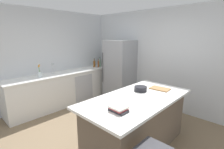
% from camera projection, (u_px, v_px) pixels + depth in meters
% --- Properties ---
extents(ground_plane, '(7.20, 7.20, 0.00)m').
position_uv_depth(ground_plane, '(103.00, 142.00, 3.01)').
color(ground_plane, '#7A664C').
extents(wall_rear, '(6.00, 0.10, 2.60)m').
position_uv_depth(wall_rear, '(165.00, 60.00, 4.29)').
color(wall_rear, silver).
rests_on(wall_rear, ground_plane).
extents(wall_left, '(0.10, 6.00, 2.60)m').
position_uv_depth(wall_left, '(39.00, 59.00, 4.36)').
color(wall_left, silver).
rests_on(wall_left, ground_plane).
extents(counter_run_left, '(0.66, 3.17, 0.91)m').
position_uv_depth(counter_run_left, '(66.00, 88.00, 4.68)').
color(counter_run_left, silver).
rests_on(counter_run_left, ground_plane).
extents(kitchen_island, '(1.02, 2.04, 0.91)m').
position_uv_depth(kitchen_island, '(137.00, 122.00, 2.82)').
color(kitchen_island, brown).
rests_on(kitchen_island, ground_plane).
extents(refrigerator, '(0.79, 0.73, 1.79)m').
position_uv_depth(refrigerator, '(120.00, 70.00, 4.93)').
color(refrigerator, '#93969B').
rests_on(refrigerator, ground_plane).
extents(sink_faucet, '(0.15, 0.05, 0.30)m').
position_uv_depth(sink_faucet, '(53.00, 68.00, 4.33)').
color(sink_faucet, silver).
rests_on(sink_faucet, counter_run_left).
extents(flower_vase, '(0.09, 0.09, 0.32)m').
position_uv_depth(flower_vase, '(40.00, 74.00, 4.00)').
color(flower_vase, silver).
rests_on(flower_vase, counter_run_left).
extents(wine_bottle, '(0.07, 0.07, 0.33)m').
position_uv_depth(wine_bottle, '(105.00, 62.00, 5.53)').
color(wine_bottle, '#19381E').
rests_on(wine_bottle, counter_run_left).
extents(olive_oil_bottle, '(0.06, 0.06, 0.36)m').
position_uv_depth(olive_oil_bottle, '(103.00, 62.00, 5.45)').
color(olive_oil_bottle, olive).
rests_on(olive_oil_bottle, counter_run_left).
extents(gin_bottle, '(0.07, 0.07, 0.31)m').
position_uv_depth(gin_bottle, '(100.00, 63.00, 5.42)').
color(gin_bottle, '#8CB79E').
rests_on(gin_bottle, counter_run_left).
extents(vinegar_bottle, '(0.05, 0.05, 0.26)m').
position_uv_depth(vinegar_bottle, '(98.00, 64.00, 5.35)').
color(vinegar_bottle, '#994C23').
rests_on(vinegar_bottle, counter_run_left).
extents(whiskey_bottle, '(0.07, 0.07, 0.28)m').
position_uv_depth(whiskey_bottle, '(94.00, 64.00, 5.34)').
color(whiskey_bottle, brown).
rests_on(whiskey_bottle, counter_run_left).
extents(cookbook_stack, '(0.25, 0.19, 0.08)m').
position_uv_depth(cookbook_stack, '(118.00, 109.00, 2.20)').
color(cookbook_stack, '#2D2D33').
rests_on(cookbook_stack, kitchen_island).
extents(mixing_bowl, '(0.23, 0.23, 0.08)m').
position_uv_depth(mixing_bowl, '(140.00, 89.00, 3.02)').
color(mixing_bowl, black).
rests_on(mixing_bowl, kitchen_island).
extents(cutting_board, '(0.37, 0.26, 0.02)m').
position_uv_depth(cutting_board, '(160.00, 89.00, 3.13)').
color(cutting_board, '#9E7042').
rests_on(cutting_board, kitchen_island).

